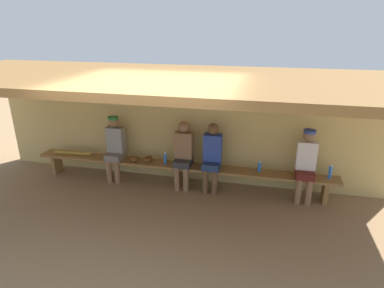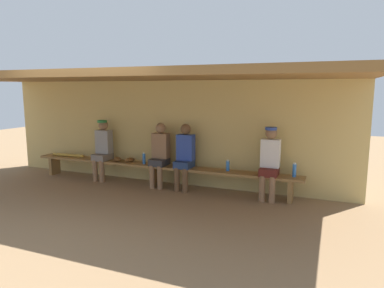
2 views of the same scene
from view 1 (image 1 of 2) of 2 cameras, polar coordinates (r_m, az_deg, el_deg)
name	(u,v)px [view 1 (image 1 of 2)]	position (r m, az deg, el deg)	size (l,w,h in m)	color
ground_plane	(153,231)	(5.31, -6.86, -14.94)	(24.00, 24.00, 0.00)	#8C6D4C
back_wall	(184,127)	(6.54, -1.41, 3.05)	(8.00, 0.20, 2.20)	tan
dugout_roof	(162,80)	(5.05, -5.27, 11.26)	(8.00, 2.80, 0.12)	brown
bench	(179,168)	(6.39, -2.36, -4.25)	(6.00, 0.36, 0.46)	olive
player_middle	(115,145)	(6.71, -13.44, -0.26)	(0.34, 0.42, 1.34)	slate
player_in_blue	(306,162)	(6.11, 19.50, -3.04)	(0.34, 0.42, 1.34)	#591E19
player_with_sunglasses	(183,152)	(6.24, -1.54, -1.47)	(0.34, 0.42, 1.34)	#333338
player_in_red	(212,155)	(6.13, 3.56, -1.92)	(0.34, 0.42, 1.34)	navy
water_bottle_clear	(330,172)	(6.28, 23.24, -4.53)	(0.07, 0.07, 0.26)	blue
water_bottle_orange	(165,159)	(6.36, -4.75, -2.57)	(0.06, 0.06, 0.24)	blue
water_bottle_green	(259,167)	(6.16, 11.83, -3.92)	(0.07, 0.07, 0.22)	blue
baseball_glove_tan	(134,159)	(6.62, -10.26, -2.56)	(0.24, 0.17, 0.09)	brown
baseball_glove_worn	(148,159)	(6.57, -7.78, -2.61)	(0.24, 0.17, 0.09)	brown
baseball_bat	(73,153)	(7.28, -20.29, -1.49)	(0.07, 0.07, 0.83)	#B28C33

